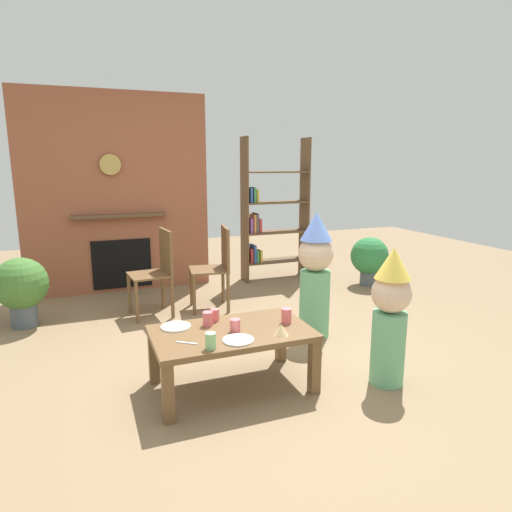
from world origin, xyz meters
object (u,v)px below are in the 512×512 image
Objects in this scene: child_with_cone_hat at (390,313)px; dining_chair_middle at (217,263)px; paper_plate_rear at (176,327)px; birthday_cake_slice at (281,330)px; paper_cup_center at (208,319)px; paper_cup_near_left at (211,341)px; paper_cup_far_left at (215,315)px; child_in_pink at (315,272)px; potted_plant_short at (21,287)px; dining_chair_left at (158,267)px; coffee_table at (232,339)px; paper_plate_front at (238,340)px; potted_plant_tall at (369,257)px; bookshelf at (270,217)px; paper_cup_near_right at (286,316)px; paper_cup_far_right at (235,325)px.

child_with_cone_hat is 1.12× the size of dining_chair_middle.
paper_plate_rear is 0.75m from birthday_cake_slice.
paper_cup_center is 0.10× the size of child_with_cone_hat.
paper_cup_near_left reaches higher than paper_cup_center.
child_in_pink reaches higher than paper_cup_far_left.
birthday_cake_slice is 0.10× the size of child_with_cone_hat.
potted_plant_short is at bearing -22.98° from child_with_cone_hat.
paper_cup_center is 0.11× the size of dining_chair_left.
dining_chair_left is (-0.22, 1.77, 0.15)m from coffee_table.
child_with_cone_hat is (1.42, -0.54, 0.10)m from paper_plate_rear.
paper_cup_near_left is (-0.22, -0.25, 0.12)m from coffee_table.
paper_plate_front is at bearing -95.83° from coffee_table.
birthday_cake_slice is at bearing 98.32° from dining_chair_left.
birthday_cake_slice is at bearing 16.97° from child_in_pink.
potted_plant_tall reaches higher than paper_plate_front.
potted_plant_short is at bearing -59.04° from child_in_pink.
bookshelf reaches higher than birthday_cake_slice.
child_in_pink is 1.81× the size of potted_plant_tall.
child_in_pink is at bearing 47.83° from paper_cup_near_right.
potted_plant_short is (-1.79, 2.11, -0.07)m from birthday_cake_slice.
paper_plate_front is (-0.03, -0.16, -0.04)m from paper_cup_far_right.
potted_plant_short is at bearing 125.57° from paper_plate_front.
paper_cup_center is at bearing 79.76° from dining_chair_middle.
potted_plant_short reaches higher than paper_cup_far_left.
child_with_cone_hat is at bearing -41.01° from potted_plant_short.
paper_cup_near_right is 1.21× the size of paper_cup_far_right.
dining_chair_middle is at bearing 171.76° from dining_chair_left.
child_with_cone_hat reaches higher than paper_cup_near_left.
potted_plant_tall is (2.73, 0.16, -0.14)m from dining_chair_left.
dining_chair_middle reaches higher than potted_plant_tall.
paper_cup_far_left is at bearing -9.18° from child_with_cone_hat.
paper_cup_center is 0.11m from paper_cup_far_left.
paper_cup_far_right is 0.89× the size of birthday_cake_slice.
paper_cup_near_left is 0.15× the size of potted_plant_short.
bookshelf is 2.99× the size of potted_plant_tall.
paper_cup_near_right is at bearing -137.30° from potted_plant_tall.
child_with_cone_hat is (1.19, -0.50, 0.05)m from paper_cup_center.
paper_cup_far_right is at bearing -51.54° from potted_plant_short.
paper_cup_far_left is 0.09× the size of child_with_cone_hat.
potted_plant_short is (-1.16, 1.70, -0.03)m from paper_plate_rear.
bookshelf reaches higher than paper_plate_rear.
child_with_cone_hat is 1.12× the size of dining_chair_left.
child_in_pink is at bearing 127.43° from dining_chair_middle.
paper_cup_near_left reaches higher than coffee_table.
potted_plant_short is (-1.29, 0.13, -0.11)m from dining_chair_left.
paper_plate_rear is (-1.79, -2.50, -0.42)m from bookshelf.
bookshelf is at bearing 68.36° from birthday_cake_slice.
dining_chair_left is at bearing 89.97° from paper_cup_near_left.
birthday_cake_slice is at bearing 4.26° from paper_cup_near_left.
child_with_cone_hat reaches higher than paper_cup_far_left.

